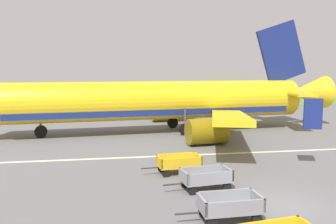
{
  "coord_description": "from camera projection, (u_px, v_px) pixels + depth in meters",
  "views": [
    {
      "loc": [
        -7.75,
        -14.56,
        6.2
      ],
      "look_at": [
        -3.18,
        12.96,
        2.8
      ],
      "focal_mm": 37.97,
      "sensor_mm": 36.0,
      "label": 1
    }
  ],
  "objects": [
    {
      "name": "baggage_cart_fourth_in_row",
      "position": [
        179.0,
        163.0,
        21.16
      ],
      "size": [
        3.61,
        1.64,
        1.07
      ],
      "color": "gold",
      "rests_on": "ground"
    },
    {
      "name": "ground_plane",
      "position": [
        283.0,
        205.0,
        16.26
      ],
      "size": [
        220.0,
        220.0,
        0.0
      ],
      "primitive_type": "plane",
      "color": "slate"
    },
    {
      "name": "baggage_cart_second_in_row",
      "position": [
        229.0,
        206.0,
        14.53
      ],
      "size": [
        3.57,
        1.46,
        1.07
      ],
      "color": "gray",
      "rests_on": "ground"
    },
    {
      "name": "apron_stripe",
      "position": [
        218.0,
        154.0,
        25.99
      ],
      "size": [
        120.0,
        0.36,
        0.01
      ],
      "primitive_type": "cube",
      "color": "silver",
      "rests_on": "ground"
    },
    {
      "name": "baggage_cart_third_in_row",
      "position": [
        206.0,
        178.0,
        18.3
      ],
      "size": [
        3.62,
        1.72,
        1.07
      ],
      "color": "gray",
      "rests_on": "ground"
    },
    {
      "name": "grass_strip",
      "position": [
        149.0,
        100.0,
        70.17
      ],
      "size": [
        220.0,
        28.0,
        0.06
      ],
      "primitive_type": "cube",
      "color": "#518442",
      "rests_on": "ground"
    },
    {
      "name": "airplane",
      "position": [
        164.0,
        101.0,
        34.75
      ],
      "size": [
        37.67,
        30.29,
        11.34
      ],
      "color": "yellow",
      "rests_on": "ground"
    }
  ]
}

